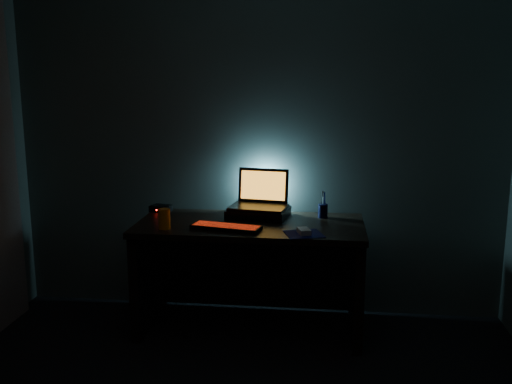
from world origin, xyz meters
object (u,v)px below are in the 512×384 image
juice_glass (164,219)px  router (161,208)px  mouse (304,231)px  pen_cup (323,211)px  laptop (260,198)px  keyboard (226,227)px

juice_glass → router: juice_glass is taller
mouse → pen_cup: size_ratio=1.13×
laptop → juice_glass: size_ratio=3.21×
laptop → router: laptop is taller
keyboard → juice_glass: (-0.39, -0.03, 0.05)m
mouse → juice_glass: size_ratio=0.82×
laptop → mouse: bearing=-46.6°
keyboard → juice_glass: 0.40m
router → mouse: bearing=-8.7°
laptop → keyboard: 0.45m
laptop → keyboard: size_ratio=0.89×
laptop → keyboard: bearing=-105.0°
mouse → router: size_ratio=0.67×
laptop → router: size_ratio=2.61×
mouse → router: bearing=136.8°
laptop → mouse: 0.57m
pen_cup → juice_glass: (-1.00, -0.42, 0.02)m
keyboard → router: 0.69m
mouse → juice_glass: 0.89m
juice_glass → laptop: bearing=37.6°
laptop → pen_cup: bearing=6.0°
mouse → juice_glass: (-0.89, 0.03, 0.04)m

